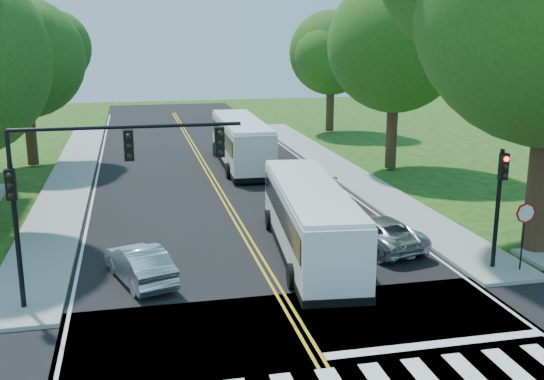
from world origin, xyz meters
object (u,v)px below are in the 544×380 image
object	(u,v)px
bus_lead	(309,218)
bus_follow	(241,141)
dark_sedan	(311,180)
signal_nw	(92,173)
hatchback	(140,264)
suv	(376,232)
signal_ne	(500,193)

from	to	relation	value
bus_lead	bus_follow	bearing A→B (deg)	-85.41
bus_lead	dark_sedan	size ratio (longest dim) A/B	2.79
signal_nw	hatchback	world-z (taller)	signal_nw
bus_follow	suv	bearing A→B (deg)	99.69
signal_nw	hatchback	size ratio (longest dim) A/B	1.77
signal_nw	hatchback	xyz separation A→B (m)	(1.29, 1.75, -3.70)
signal_ne	suv	size ratio (longest dim) A/B	0.93
hatchback	dark_sedan	bearing A→B (deg)	-147.52
signal_ne	suv	distance (m)	5.24
signal_nw	signal_ne	world-z (taller)	signal_nw
hatchback	dark_sedan	distance (m)	15.08
bus_follow	dark_sedan	xyz separation A→B (m)	(2.64, -7.51, -1.04)
bus_follow	hatchback	size ratio (longest dim) A/B	2.94
bus_follow	hatchback	world-z (taller)	bus_follow
signal_nw	dark_sedan	bearing A→B (deg)	50.89
signal_nw	bus_lead	xyz separation A→B (m)	(7.88, 3.19, -2.88)
dark_sedan	suv	bearing A→B (deg)	83.28
signal_nw	bus_follow	world-z (taller)	signal_nw
suv	dark_sedan	xyz separation A→B (m)	(0.10, 9.99, -0.08)
bus_lead	hatchback	bearing A→B (deg)	18.05
signal_nw	dark_sedan	size ratio (longest dim) A/B	1.80
signal_nw	signal_ne	size ratio (longest dim) A/B	1.62
signal_ne	bus_follow	world-z (taller)	signal_ne
signal_nw	bus_follow	distance (m)	22.62
suv	dark_sedan	distance (m)	9.99
bus_follow	suv	xyz separation A→B (m)	(2.55, -17.50, -0.95)
signal_nw	suv	size ratio (longest dim) A/B	1.51
suv	hatchback	bearing A→B (deg)	-3.32
signal_nw	bus_lead	bearing A→B (deg)	22.01
hatchback	signal_nw	bearing A→B (deg)	35.41
bus_follow	bus_lead	bearing A→B (deg)	90.27
signal_ne	dark_sedan	bearing A→B (deg)	103.36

